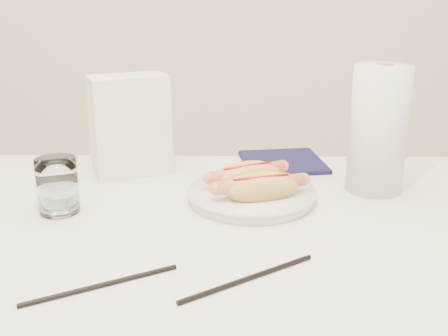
{
  "coord_description": "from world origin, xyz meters",
  "views": [
    {
      "loc": [
        0.1,
        -0.8,
        1.13
      ],
      "look_at": [
        0.08,
        0.1,
        0.82
      ],
      "focal_mm": 43.5,
      "sensor_mm": 36.0,
      "label": 1
    }
  ],
  "objects_px": {
    "plate": "(251,196)",
    "paper_towel_roll": "(378,129)",
    "table": "(173,262)",
    "hotdog_left": "(247,175)",
    "napkin_box": "(130,126)",
    "water_glass": "(58,186)",
    "hotdog_right": "(261,188)"
  },
  "relations": [
    {
      "from": "paper_towel_roll",
      "to": "plate",
      "type": "bearing_deg",
      "value": -165.22
    },
    {
      "from": "hotdog_left",
      "to": "paper_towel_roll",
      "type": "height_order",
      "value": "paper_towel_roll"
    },
    {
      "from": "table",
      "to": "hotdog_left",
      "type": "distance_m",
      "value": 0.22
    },
    {
      "from": "hotdog_left",
      "to": "water_glass",
      "type": "relative_size",
      "value": 1.54
    },
    {
      "from": "table",
      "to": "paper_towel_roll",
      "type": "distance_m",
      "value": 0.45
    },
    {
      "from": "plate",
      "to": "water_glass",
      "type": "relative_size",
      "value": 2.35
    },
    {
      "from": "water_glass",
      "to": "paper_towel_roll",
      "type": "distance_m",
      "value": 0.59
    },
    {
      "from": "napkin_box",
      "to": "paper_towel_roll",
      "type": "distance_m",
      "value": 0.49
    },
    {
      "from": "hotdog_left",
      "to": "hotdog_right",
      "type": "xyz_separation_m",
      "value": [
        0.02,
        -0.07,
        0.0
      ]
    },
    {
      "from": "water_glass",
      "to": "napkin_box",
      "type": "relative_size",
      "value": 0.47
    },
    {
      "from": "plate",
      "to": "hotdog_left",
      "type": "relative_size",
      "value": 1.52
    },
    {
      "from": "water_glass",
      "to": "paper_towel_roll",
      "type": "xyz_separation_m",
      "value": [
        0.57,
        0.12,
        0.07
      ]
    },
    {
      "from": "table",
      "to": "napkin_box",
      "type": "distance_m",
      "value": 0.34
    },
    {
      "from": "hotdog_right",
      "to": "napkin_box",
      "type": "distance_m",
      "value": 0.33
    },
    {
      "from": "hotdog_left",
      "to": "paper_towel_roll",
      "type": "bearing_deg",
      "value": -20.37
    },
    {
      "from": "plate",
      "to": "table",
      "type": "bearing_deg",
      "value": -136.74
    },
    {
      "from": "water_glass",
      "to": "paper_towel_roll",
      "type": "bearing_deg",
      "value": 11.72
    },
    {
      "from": "table",
      "to": "napkin_box",
      "type": "height_order",
      "value": "napkin_box"
    },
    {
      "from": "water_glass",
      "to": "napkin_box",
      "type": "distance_m",
      "value": 0.23
    },
    {
      "from": "hotdog_left",
      "to": "paper_towel_roll",
      "type": "relative_size",
      "value": 0.62
    },
    {
      "from": "hotdog_right",
      "to": "table",
      "type": "bearing_deg",
      "value": -166.71
    },
    {
      "from": "hotdog_left",
      "to": "water_glass",
      "type": "bearing_deg",
      "value": 167.2
    },
    {
      "from": "hotdog_left",
      "to": "water_glass",
      "type": "height_order",
      "value": "water_glass"
    },
    {
      "from": "hotdog_right",
      "to": "napkin_box",
      "type": "height_order",
      "value": "napkin_box"
    },
    {
      "from": "water_glass",
      "to": "napkin_box",
      "type": "xyz_separation_m",
      "value": [
        0.09,
        0.21,
        0.05
      ]
    },
    {
      "from": "plate",
      "to": "hotdog_right",
      "type": "distance_m",
      "value": 0.05
    },
    {
      "from": "napkin_box",
      "to": "hotdog_left",
      "type": "bearing_deg",
      "value": -50.85
    },
    {
      "from": "table",
      "to": "water_glass",
      "type": "relative_size",
      "value": 12.37
    },
    {
      "from": "hotdog_left",
      "to": "hotdog_right",
      "type": "bearing_deg",
      "value": -99.49
    },
    {
      "from": "hotdog_left",
      "to": "plate",
      "type": "bearing_deg",
      "value": -104.14
    },
    {
      "from": "hotdog_left",
      "to": "hotdog_right",
      "type": "relative_size",
      "value": 0.92
    },
    {
      "from": "plate",
      "to": "paper_towel_roll",
      "type": "xyz_separation_m",
      "value": [
        0.24,
        0.06,
        0.11
      ]
    }
  ]
}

